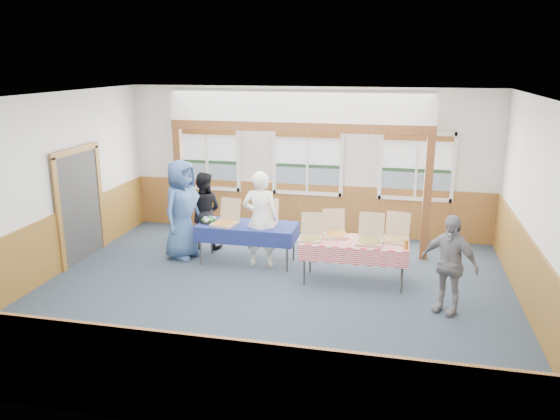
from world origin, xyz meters
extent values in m
plane|color=#293442|center=(0.00, 0.00, 0.00)|extent=(8.00, 8.00, 0.00)
plane|color=white|center=(0.00, 0.00, 3.20)|extent=(8.00, 8.00, 0.00)
plane|color=silver|center=(0.00, 3.50, 1.60)|extent=(8.00, 0.00, 8.00)
plane|color=silver|center=(0.00, -3.50, 1.60)|extent=(8.00, 0.00, 8.00)
plane|color=silver|center=(-4.00, 0.00, 1.60)|extent=(0.00, 8.00, 8.00)
plane|color=silver|center=(4.00, 0.00, 1.60)|extent=(0.00, 8.00, 8.00)
cube|color=brown|center=(0.00, 3.48, 0.55)|extent=(7.98, 0.05, 1.10)
cube|color=brown|center=(0.00, -3.48, 0.55)|extent=(7.98, 0.05, 1.10)
cube|color=brown|center=(-3.98, 0.00, 0.55)|extent=(0.05, 6.98, 1.10)
cube|color=brown|center=(3.98, 0.00, 0.55)|extent=(0.05, 6.98, 1.10)
cube|color=#353535|center=(-3.96, 0.90, 1.05)|extent=(0.06, 1.30, 2.10)
cube|color=white|center=(-2.30, 3.44, 0.91)|extent=(1.52, 0.05, 0.08)
cube|color=white|center=(-2.30, 3.44, 2.29)|extent=(1.52, 0.05, 0.08)
cube|color=white|center=(-3.04, 3.44, 1.60)|extent=(0.08, 0.05, 1.46)
cube|color=white|center=(-1.56, 3.44, 1.60)|extent=(0.08, 0.05, 1.46)
cube|color=white|center=(-2.30, 3.44, 1.60)|extent=(0.05, 0.05, 1.30)
cube|color=slate|center=(-2.30, 3.48, 1.21)|extent=(1.40, 0.02, 0.52)
cube|color=#1D3A1E|center=(-2.30, 3.48, 1.51)|extent=(1.40, 0.02, 0.08)
cube|color=silver|center=(-2.30, 3.48, 1.90)|extent=(1.40, 0.02, 0.70)
cube|color=brown|center=(-2.30, 3.42, 2.19)|extent=(1.40, 0.07, 0.10)
cube|color=white|center=(0.00, 3.44, 0.91)|extent=(1.52, 0.05, 0.08)
cube|color=white|center=(0.00, 3.44, 2.29)|extent=(1.52, 0.05, 0.08)
cube|color=white|center=(-0.74, 3.44, 1.60)|extent=(0.08, 0.05, 1.46)
cube|color=white|center=(0.74, 3.44, 1.60)|extent=(0.08, 0.05, 1.46)
cube|color=white|center=(0.00, 3.44, 1.60)|extent=(0.05, 0.05, 1.30)
cube|color=slate|center=(0.00, 3.48, 1.21)|extent=(1.40, 0.02, 0.52)
cube|color=#1D3A1E|center=(0.00, 3.48, 1.51)|extent=(1.40, 0.02, 0.08)
cube|color=silver|center=(0.00, 3.48, 1.90)|extent=(1.40, 0.02, 0.70)
cube|color=brown|center=(0.00, 3.42, 2.19)|extent=(1.40, 0.07, 0.10)
cube|color=white|center=(2.30, 3.44, 0.91)|extent=(1.52, 0.05, 0.08)
cube|color=white|center=(2.30, 3.44, 2.29)|extent=(1.52, 0.05, 0.08)
cube|color=white|center=(1.56, 3.44, 1.60)|extent=(0.08, 0.05, 1.46)
cube|color=white|center=(3.04, 3.44, 1.60)|extent=(0.08, 0.05, 1.46)
cube|color=white|center=(2.30, 3.44, 1.60)|extent=(0.05, 0.05, 1.30)
cube|color=slate|center=(2.30, 3.48, 1.21)|extent=(1.40, 0.02, 0.52)
cube|color=#1D3A1E|center=(2.30, 3.48, 1.51)|extent=(1.40, 0.02, 0.08)
cube|color=silver|center=(2.30, 3.48, 1.90)|extent=(1.40, 0.02, 0.70)
cube|color=brown|center=(2.30, 3.42, 2.19)|extent=(1.40, 0.07, 0.10)
cube|color=#522F12|center=(-2.50, 2.30, 1.20)|extent=(0.15, 0.15, 2.40)
cube|color=#522F12|center=(2.50, 2.30, 1.20)|extent=(0.15, 0.15, 2.40)
cube|color=#522F12|center=(0.00, 2.30, 2.49)|extent=(5.15, 0.18, 0.18)
cylinder|color=#353535|center=(-1.61, 1.05, 0.36)|extent=(0.04, 0.04, 0.73)
cylinder|color=#353535|center=(-1.61, 1.67, 0.36)|extent=(0.04, 0.04, 0.73)
cylinder|color=#353535|center=(0.05, 1.05, 0.36)|extent=(0.04, 0.04, 0.73)
cylinder|color=#353535|center=(0.05, 1.67, 0.36)|extent=(0.04, 0.04, 0.73)
cube|color=#353535|center=(-0.78, 1.36, 0.73)|extent=(1.93, 1.39, 0.03)
cube|color=navy|center=(-0.78, 1.36, 0.75)|extent=(2.01, 1.47, 0.01)
cube|color=navy|center=(-0.78, 0.96, 0.61)|extent=(1.69, 0.74, 0.28)
cube|color=navy|center=(-0.78, 1.76, 0.61)|extent=(1.69, 0.74, 0.28)
cylinder|color=#353535|center=(0.46, 0.53, 0.36)|extent=(0.04, 0.04, 0.73)
cylinder|color=#353535|center=(0.46, 1.14, 0.36)|extent=(0.04, 0.04, 0.73)
cylinder|color=#353535|center=(2.10, 0.53, 0.36)|extent=(0.04, 0.04, 0.73)
cylinder|color=#353535|center=(2.10, 1.14, 0.36)|extent=(0.04, 0.04, 0.73)
cube|color=#353535|center=(1.28, 0.83, 0.73)|extent=(1.90, 1.24, 0.03)
cube|color=red|center=(1.28, 0.83, 0.75)|extent=(1.97, 1.32, 0.01)
cube|color=red|center=(1.28, 0.44, 0.61)|extent=(1.73, 0.57, 0.28)
cube|color=red|center=(1.28, 1.23, 0.61)|extent=(1.73, 0.57, 0.28)
cube|color=tan|center=(-1.18, 1.21, 0.78)|extent=(0.49, 0.49, 0.05)
cylinder|color=gold|center=(-1.18, 1.21, 0.81)|extent=(0.43, 0.43, 0.01)
cube|color=tan|center=(-1.13, 1.46, 1.01)|extent=(0.43, 0.18, 0.41)
cube|color=tan|center=(-0.43, 1.48, 0.78)|extent=(0.43, 0.43, 0.04)
cylinder|color=tan|center=(-0.43, 1.48, 0.81)|extent=(0.37, 0.37, 0.01)
cube|color=tan|center=(-0.45, 1.71, 0.99)|extent=(0.40, 0.13, 0.38)
cube|color=tan|center=(0.53, 0.69, 0.78)|extent=(0.39, 0.39, 0.04)
cylinder|color=#C37F3D|center=(0.53, 0.69, 0.81)|extent=(0.34, 0.34, 0.01)
cube|color=tan|center=(0.53, 0.93, 0.99)|extent=(0.39, 0.10, 0.38)
cube|color=tan|center=(0.93, 0.98, 0.78)|extent=(0.49, 0.49, 0.04)
cylinder|color=gold|center=(0.93, 0.98, 0.81)|extent=(0.43, 0.43, 0.01)
cube|color=tan|center=(0.86, 1.21, 1.00)|extent=(0.41, 0.20, 0.39)
cube|color=tan|center=(1.53, 0.71, 0.78)|extent=(0.45, 0.45, 0.05)
cylinder|color=#C37F3D|center=(1.53, 0.71, 0.81)|extent=(0.39, 0.39, 0.01)
cube|color=tan|center=(1.54, 0.97, 1.02)|extent=(0.43, 0.12, 0.42)
cube|color=tan|center=(1.93, 0.93, 0.78)|extent=(0.49, 0.49, 0.05)
cylinder|color=tan|center=(1.93, 0.93, 0.81)|extent=(0.43, 0.43, 0.01)
cube|color=tan|center=(1.98, 1.18, 1.01)|extent=(0.42, 0.19, 0.41)
cylinder|color=black|center=(-1.53, 1.36, 0.77)|extent=(0.38, 0.38, 0.03)
cylinder|color=white|center=(-1.53, 1.36, 0.80)|extent=(0.09, 0.09, 0.04)
sphere|color=#266627|center=(-1.42, 1.36, 0.80)|extent=(0.09, 0.09, 0.09)
sphere|color=#B9BCAA|center=(-1.46, 1.44, 0.80)|extent=(0.09, 0.09, 0.09)
sphere|color=#266627|center=(-1.55, 1.46, 0.80)|extent=(0.09, 0.09, 0.09)
sphere|color=#B9BCAA|center=(-1.62, 1.41, 0.80)|extent=(0.09, 0.09, 0.09)
sphere|color=#266627|center=(-1.62, 1.32, 0.80)|extent=(0.09, 0.09, 0.09)
sphere|color=#B9BCAA|center=(-1.55, 1.26, 0.80)|extent=(0.09, 0.09, 0.09)
sphere|color=#266627|center=(-1.46, 1.28, 0.80)|extent=(0.09, 0.09, 0.09)
cylinder|color=#A86B1C|center=(2.13, 0.58, 0.83)|extent=(0.07, 0.07, 0.15)
imported|color=white|center=(-0.49, 1.25, 0.91)|extent=(0.70, 0.50, 1.81)
imported|color=black|center=(-1.88, 2.01, 0.79)|extent=(0.78, 0.61, 1.58)
imported|color=#38588D|center=(-2.08, 1.38, 0.97)|extent=(0.85, 1.08, 1.93)
imported|color=gray|center=(2.76, -0.02, 0.77)|extent=(0.97, 0.78, 1.55)
camera|label=1|loc=(1.94, -8.07, 3.73)|focal=35.00mm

